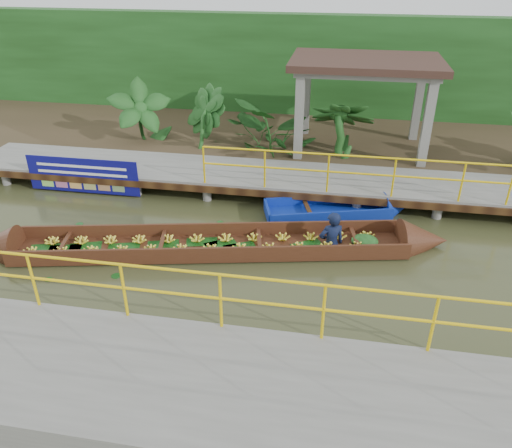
# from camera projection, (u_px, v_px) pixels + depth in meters

# --- Properties ---
(ground) EXTENTS (80.00, 80.00, 0.00)m
(ground) POSITION_uv_depth(u_px,v_px,m) (220.00, 255.00, 11.09)
(ground) COLOR #32351A
(ground) RESTS_ON ground
(land_strip) EXTENTS (30.00, 8.00, 0.45)m
(land_strip) POSITION_uv_depth(u_px,v_px,m) (270.00, 137.00, 17.46)
(land_strip) COLOR #382D1C
(land_strip) RESTS_ON ground
(far_dock) EXTENTS (16.00, 2.06, 1.66)m
(far_dock) POSITION_uv_depth(u_px,v_px,m) (249.00, 176.00, 13.82)
(far_dock) COLOR slate
(far_dock) RESTS_ON ground
(near_dock) EXTENTS (18.00, 2.40, 1.73)m
(near_dock) POSITION_uv_depth(u_px,v_px,m) (217.00, 398.00, 7.17)
(near_dock) COLOR slate
(near_dock) RESTS_ON ground
(pavilion) EXTENTS (4.40, 3.00, 3.00)m
(pavilion) POSITION_uv_depth(u_px,v_px,m) (365.00, 72.00, 14.72)
(pavilion) COLOR slate
(pavilion) RESTS_ON ground
(foliage_backdrop) EXTENTS (30.00, 0.80, 4.00)m
(foliage_backdrop) POSITION_uv_depth(u_px,v_px,m) (281.00, 70.00, 18.76)
(foliage_backdrop) COLOR #193F14
(foliage_backdrop) RESTS_ON ground
(vendor_boat) EXTENTS (10.76, 3.26, 2.11)m
(vendor_boat) POSITION_uv_depth(u_px,v_px,m) (223.00, 242.00, 11.19)
(vendor_boat) COLOR #3A1D10
(vendor_boat) RESTS_ON ground
(moored_blue_boat) EXTENTS (3.75, 1.92, 0.87)m
(moored_blue_boat) POSITION_uv_depth(u_px,v_px,m) (361.00, 210.00, 12.72)
(moored_blue_boat) COLOR navy
(moored_blue_boat) RESTS_ON ground
(blue_banner) EXTENTS (3.20, 0.04, 1.00)m
(blue_banner) POSITION_uv_depth(u_px,v_px,m) (83.00, 175.00, 13.64)
(blue_banner) COLOR navy
(blue_banner) RESTS_ON ground
(tropical_plants) EXTENTS (14.53, 1.53, 1.91)m
(tropical_plants) POSITION_uv_depth(u_px,v_px,m) (335.00, 127.00, 14.65)
(tropical_plants) COLOR #193F14
(tropical_plants) RESTS_ON ground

